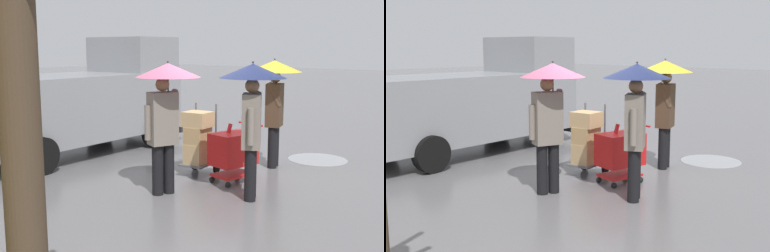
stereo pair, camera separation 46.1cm
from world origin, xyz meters
TOP-DOWN VIEW (x-y plane):
  - ground_plane at (0.00, 0.00)m, footprint 90.00×90.00m
  - slush_patch_near_cluster at (-0.83, -2.72)m, footprint 1.23×1.23m
  - cargo_van_parked_right at (3.69, -0.12)m, footprint 2.34×5.41m
  - shopping_cart_vendor at (-0.41, -0.15)m, footprint 0.71×0.92m
  - hand_dolly_boxes at (0.37, -0.14)m, footprint 0.59×0.76m
  - pedestrian_pink_side at (-0.42, -1.52)m, footprint 1.04×1.04m
  - pedestrian_black_side at (-1.14, 0.42)m, footprint 1.04×1.04m
  - pedestrian_white_side at (0.05, 1.08)m, footprint 1.04×1.04m

SIDE VIEW (x-z plane):
  - ground_plane at x=0.00m, z-range 0.00..0.00m
  - slush_patch_near_cluster at x=-0.83m, z-range 0.00..0.01m
  - shopping_cart_vendor at x=-0.41m, z-range 0.05..1.09m
  - hand_dolly_boxes at x=0.37m, z-range 0.03..1.35m
  - cargo_van_parked_right at x=3.69m, z-range -0.12..2.48m
  - pedestrian_pink_side at x=-0.42m, z-range 0.51..2.66m
  - pedestrian_black_side at x=-1.14m, z-range 0.51..2.66m
  - pedestrian_white_side at x=0.05m, z-range 0.51..2.66m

